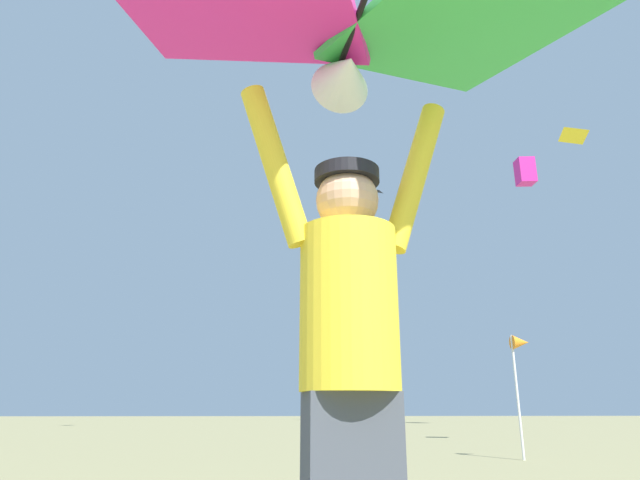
# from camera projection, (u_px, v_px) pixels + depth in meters

# --- Properties ---
(kite_flyer_person) EXTENTS (0.81, 0.38, 1.92)m
(kite_flyer_person) POSITION_uv_depth(u_px,v_px,m) (350.00, 355.00, 1.83)
(kite_flyer_person) COLOR #424751
(kite_flyer_person) RESTS_ON ground
(held_stunt_kite) EXTENTS (2.17, 1.26, 0.44)m
(held_stunt_kite) POSITION_uv_depth(u_px,v_px,m) (350.00, 23.00, 2.11)
(held_stunt_kite) COLOR black
(distant_kite_yellow_mid_left) EXTENTS (0.76, 0.77, 0.24)m
(distant_kite_yellow_mid_left) POSITION_uv_depth(u_px,v_px,m) (574.00, 135.00, 12.82)
(distant_kite_yellow_mid_left) COLOR yellow
(distant_kite_black_high_left) EXTENTS (0.55, 0.55, 0.34)m
(distant_kite_black_high_left) POSITION_uv_depth(u_px,v_px,m) (379.00, 191.00, 36.55)
(distant_kite_black_high_left) COLOR black
(distant_kite_magenta_overhead_distant) EXTENTS (0.86, 0.88, 1.33)m
(distant_kite_magenta_overhead_distant) POSITION_uv_depth(u_px,v_px,m) (525.00, 172.00, 26.70)
(distant_kite_magenta_overhead_distant) COLOR #DB2393
(marker_flag) EXTENTS (0.30, 0.24, 1.93)m
(marker_flag) POSITION_uv_depth(u_px,v_px,m) (520.00, 351.00, 8.95)
(marker_flag) COLOR silver
(marker_flag) RESTS_ON ground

